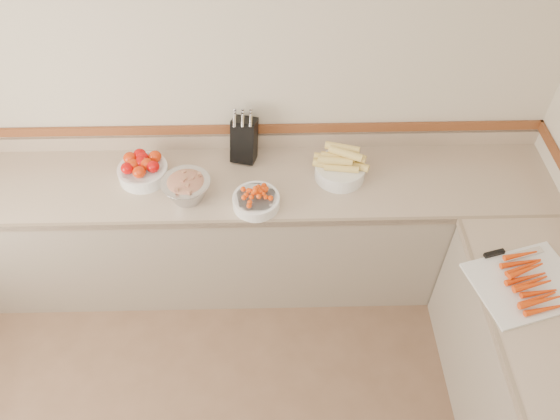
{
  "coord_description": "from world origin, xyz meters",
  "views": [
    {
      "loc": [
        0.3,
        -0.66,
        3.19
      ],
      "look_at": [
        0.35,
        1.35,
        1.0
      ],
      "focal_mm": 35.0,
      "sensor_mm": 36.0,
      "label": 1
    }
  ],
  "objects_px": {
    "corn_bowl": "(340,167)",
    "rhubarb_bowl": "(187,187)",
    "tomato_bowl": "(142,169)",
    "cherry_tomato_bowl": "(256,200)",
    "cutting_board": "(527,282)",
    "knife_block": "(244,139)"
  },
  "relations": [
    {
      "from": "rhubarb_bowl",
      "to": "knife_block",
      "type": "bearing_deg",
      "value": 46.93
    },
    {
      "from": "knife_block",
      "to": "cherry_tomato_bowl",
      "type": "distance_m",
      "value": 0.44
    },
    {
      "from": "knife_block",
      "to": "cherry_tomato_bowl",
      "type": "relative_size",
      "value": 1.31
    },
    {
      "from": "tomato_bowl",
      "to": "corn_bowl",
      "type": "distance_m",
      "value": 1.18
    },
    {
      "from": "tomato_bowl",
      "to": "corn_bowl",
      "type": "bearing_deg",
      "value": -1.04
    },
    {
      "from": "tomato_bowl",
      "to": "corn_bowl",
      "type": "relative_size",
      "value": 0.89
    },
    {
      "from": "tomato_bowl",
      "to": "rhubarb_bowl",
      "type": "height_order",
      "value": "rhubarb_bowl"
    },
    {
      "from": "tomato_bowl",
      "to": "rhubarb_bowl",
      "type": "bearing_deg",
      "value": -32.53
    },
    {
      "from": "knife_block",
      "to": "cherry_tomato_bowl",
      "type": "height_order",
      "value": "knife_block"
    },
    {
      "from": "knife_block",
      "to": "cherry_tomato_bowl",
      "type": "xyz_separation_m",
      "value": [
        0.07,
        -0.42,
        -0.1
      ]
    },
    {
      "from": "knife_block",
      "to": "corn_bowl",
      "type": "xyz_separation_m",
      "value": [
        0.57,
        -0.19,
        -0.06
      ]
    },
    {
      "from": "corn_bowl",
      "to": "rhubarb_bowl",
      "type": "bearing_deg",
      "value": -170.03
    },
    {
      "from": "cherry_tomato_bowl",
      "to": "corn_bowl",
      "type": "bearing_deg",
      "value": 24.83
    },
    {
      "from": "corn_bowl",
      "to": "cutting_board",
      "type": "xyz_separation_m",
      "value": [
        0.87,
        -0.81,
        -0.06
      ]
    },
    {
      "from": "knife_block",
      "to": "tomato_bowl",
      "type": "bearing_deg",
      "value": -164.52
    },
    {
      "from": "corn_bowl",
      "to": "rhubarb_bowl",
      "type": "relative_size",
      "value": 1.18
    },
    {
      "from": "cherry_tomato_bowl",
      "to": "rhubarb_bowl",
      "type": "bearing_deg",
      "value": 169.44
    },
    {
      "from": "cherry_tomato_bowl",
      "to": "rhubarb_bowl",
      "type": "distance_m",
      "value": 0.4
    },
    {
      "from": "rhubarb_bowl",
      "to": "cherry_tomato_bowl",
      "type": "bearing_deg",
      "value": -10.56
    },
    {
      "from": "knife_block",
      "to": "tomato_bowl",
      "type": "height_order",
      "value": "knife_block"
    },
    {
      "from": "cherry_tomato_bowl",
      "to": "cutting_board",
      "type": "distance_m",
      "value": 1.49
    },
    {
      "from": "corn_bowl",
      "to": "rhubarb_bowl",
      "type": "xyz_separation_m",
      "value": [
        -0.9,
        -0.16,
        0.0
      ]
    }
  ]
}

